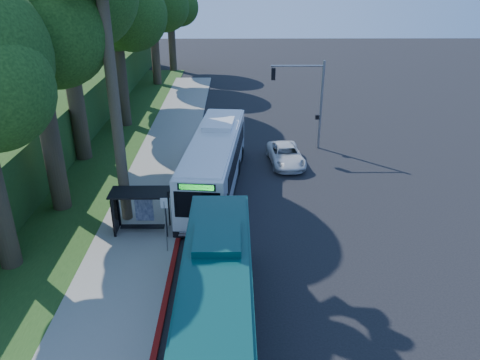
{
  "coord_description": "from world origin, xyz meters",
  "views": [
    {
      "loc": [
        -1.83,
        -25.38,
        13.66
      ],
      "look_at": [
        -1.6,
        1.0,
        1.35
      ],
      "focal_mm": 35.0,
      "sensor_mm": 36.0,
      "label": 1
    }
  ],
  "objects_px": {
    "bus_shelter": "(137,203)",
    "teal_bus": "(217,305)",
    "white_bus": "(215,161)",
    "pickup": "(286,155)"
  },
  "relations": [
    {
      "from": "teal_bus",
      "to": "pickup",
      "type": "bearing_deg",
      "value": 75.95
    },
    {
      "from": "white_bus",
      "to": "pickup",
      "type": "height_order",
      "value": "white_bus"
    },
    {
      "from": "bus_shelter",
      "to": "teal_bus",
      "type": "height_order",
      "value": "teal_bus"
    },
    {
      "from": "bus_shelter",
      "to": "teal_bus",
      "type": "distance_m",
      "value": 9.62
    },
    {
      "from": "bus_shelter",
      "to": "teal_bus",
      "type": "relative_size",
      "value": 0.25
    },
    {
      "from": "teal_bus",
      "to": "white_bus",
      "type": "bearing_deg",
      "value": 92.37
    },
    {
      "from": "bus_shelter",
      "to": "white_bus",
      "type": "xyz_separation_m",
      "value": [
        4.03,
        5.63,
        0.11
      ]
    },
    {
      "from": "teal_bus",
      "to": "bus_shelter",
      "type": "bearing_deg",
      "value": 118.78
    },
    {
      "from": "teal_bus",
      "to": "pickup",
      "type": "xyz_separation_m",
      "value": [
        4.45,
        18.01,
        -1.15
      ]
    },
    {
      "from": "bus_shelter",
      "to": "white_bus",
      "type": "height_order",
      "value": "white_bus"
    }
  ]
}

